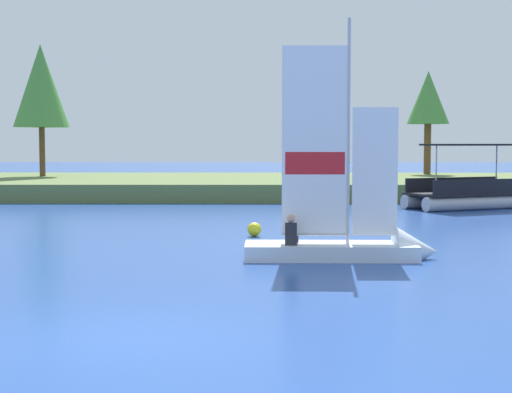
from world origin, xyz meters
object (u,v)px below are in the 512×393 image
object	(u,v)px
channel_buoy	(254,229)
sailboat	(363,242)
pontoon_boat	(466,193)
shoreline_tree_midright	(428,99)
shoreline_tree_centre	(41,86)

from	to	relation	value
channel_buoy	sailboat	bearing A→B (deg)	-59.04
pontoon_boat	sailboat	bearing A→B (deg)	-137.30
shoreline_tree_midright	pontoon_boat	size ratio (longest dim) A/B	1.11
sailboat	channel_buoy	xyz separation A→B (m)	(-2.68, 4.47, -0.21)
shoreline_tree_centre	sailboat	bearing A→B (deg)	-59.54
shoreline_tree_centre	pontoon_boat	distance (m)	25.08
shoreline_tree_midright	sailboat	bearing A→B (deg)	-105.15
shoreline_tree_centre	channel_buoy	distance (m)	25.51
shoreline_tree_midright	channel_buoy	bearing A→B (deg)	-113.20
shoreline_tree_centre	pontoon_boat	world-z (taller)	shoreline_tree_centre
shoreline_tree_centre	shoreline_tree_midright	xyz separation A→B (m)	(23.10, 3.20, -0.56)
sailboat	pontoon_boat	world-z (taller)	sailboat
shoreline_tree_centre	channel_buoy	xyz separation A→B (m)	(12.55, -21.42, -5.89)
shoreline_tree_centre	pontoon_boat	bearing A→B (deg)	-28.06
sailboat	shoreline_tree_midright	bearing A→B (deg)	75.51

